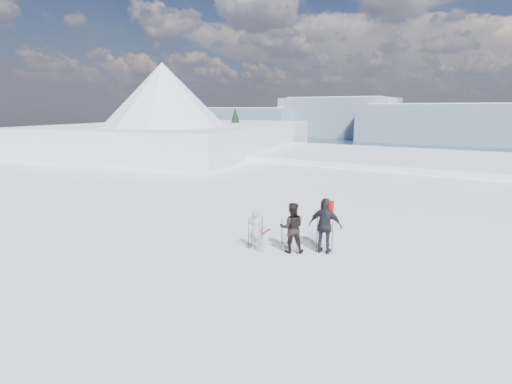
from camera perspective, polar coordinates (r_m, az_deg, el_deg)
lake_basin at (r=41.79m, az=22.48°, el=-4.88°), size 820.00×820.00×71.62m
near_ridge at (r=50.98m, az=-8.28°, el=2.29°), size 31.37×35.68×25.62m
skier_grey at (r=14.11m, az=-0.00°, el=-5.45°), size 0.56×0.38×1.49m
skier_dark at (r=13.94m, az=5.13°, el=-5.10°), size 1.09×1.01×1.78m
skier_pack at (r=14.00m, az=9.85°, el=-4.79°), size 1.21×0.65×1.96m
backpack at (r=13.92m, az=10.26°, el=0.57°), size 0.45×0.30×0.62m
ski_poles at (r=13.97m, az=4.99°, el=-6.14°), size 2.76×1.09×1.35m
skis_loose at (r=16.01m, az=0.62°, el=-6.05°), size 0.66×1.70×0.03m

